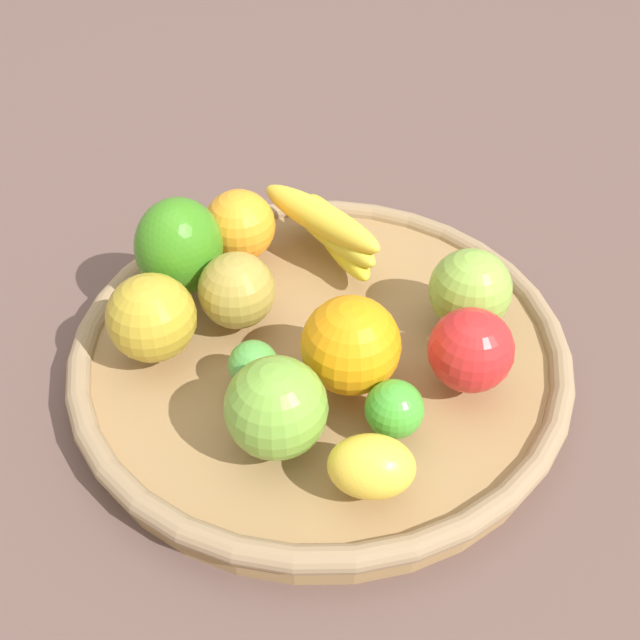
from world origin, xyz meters
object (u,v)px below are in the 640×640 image
object	(u,v)px
apple_3	(152,318)
apple_2	(237,290)
bell_pepper	(179,247)
lime_1	(394,409)
orange_1	(351,345)
lime_0	(253,365)
apple_0	(276,408)
orange_0	(240,225)
banana_bunch	(328,227)
apple_4	(471,350)
apple_1	(470,290)
lemon_0	(371,467)

from	to	relation	value
apple_3	apple_2	size ratio (longest dim) A/B	1.10
apple_3	bell_pepper	size ratio (longest dim) A/B	0.80
lime_1	bell_pepper	size ratio (longest dim) A/B	0.48
orange_1	lime_0	size ratio (longest dim) A/B	1.95
lime_0	bell_pepper	distance (m)	0.15
apple_0	lime_1	world-z (taller)	apple_0
apple_0	lime_1	xyz separation A→B (m)	(-0.05, -0.08, -0.02)
apple_3	apple_0	distance (m)	0.15
orange_1	orange_0	world-z (taller)	orange_1
banana_bunch	apple_2	bearing A→B (deg)	101.20
apple_2	banana_bunch	bearing A→B (deg)	-78.80
apple_2	lime_1	bearing A→B (deg)	-174.41
banana_bunch	lime_1	distance (m)	0.24
orange_1	apple_2	bearing A→B (deg)	12.39
apple_4	lime_1	world-z (taller)	apple_4
apple_3	apple_0	world-z (taller)	apple_0
apple_3	banana_bunch	bearing A→B (deg)	-86.81
apple_1	apple_2	bearing A→B (deg)	49.32
apple_2	lemon_0	bearing A→B (deg)	171.13
orange_1	bell_pepper	bearing A→B (deg)	11.79
apple_3	lime_1	bearing A→B (deg)	-153.96
lime_0	apple_4	bearing A→B (deg)	-129.13
apple_1	banana_bunch	bearing A→B (deg)	10.04
orange_0	lemon_0	xyz separation A→B (m)	(-0.29, 0.09, -0.01)
lime_1	lemon_0	distance (m)	0.06
banana_bunch	apple_4	bearing A→B (deg)	172.73
orange_1	lime_1	xyz separation A→B (m)	(-0.06, 0.01, -0.02)
lime_0	orange_0	size ratio (longest dim) A/B	0.59
lemon_0	banana_bunch	bearing A→B (deg)	-34.31
apple_2	lime_1	distance (m)	0.18
banana_bunch	bell_pepper	xyz separation A→B (m)	(0.05, 0.14, 0.02)
apple_4	banana_bunch	bearing A→B (deg)	-7.27
banana_bunch	lemon_0	bearing A→B (deg)	145.69
lime_0	apple_0	xyz separation A→B (m)	(-0.06, 0.02, 0.02)
apple_4	lime_1	distance (m)	0.08
apple_1	bell_pepper	world-z (taller)	bell_pepper
apple_4	apple_0	world-z (taller)	apple_0
orange_0	bell_pepper	xyz separation A→B (m)	(-0.01, 0.07, 0.01)
apple_1	lemon_0	distance (m)	0.20
banana_bunch	lemon_0	size ratio (longest dim) A/B	2.41
orange_0	lime_1	xyz separation A→B (m)	(-0.26, 0.04, -0.01)
lime_1	bell_pepper	world-z (taller)	bell_pepper
apple_2	lemon_0	world-z (taller)	apple_2
apple_1	lime_1	world-z (taller)	apple_1
apple_2	orange_0	bearing A→B (deg)	-37.17
apple_0	lemon_0	world-z (taller)	apple_0
lime_0	bell_pepper	world-z (taller)	bell_pepper
apple_2	apple_4	world-z (taller)	apple_4
lime_0	apple_0	distance (m)	0.07
apple_0	lime_1	size ratio (longest dim) A/B	1.69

